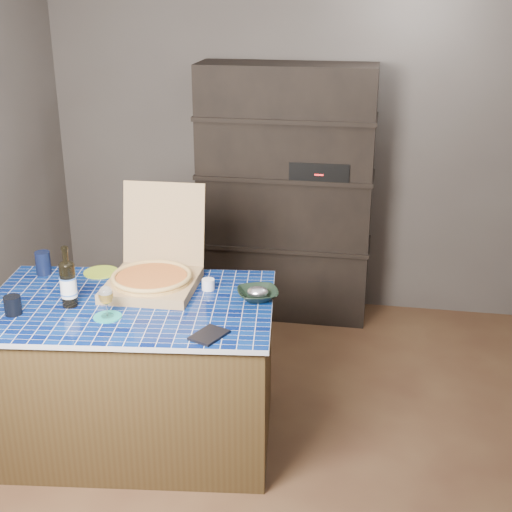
% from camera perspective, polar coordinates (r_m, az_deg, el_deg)
% --- Properties ---
extents(room, '(3.50, 3.50, 3.50)m').
position_cam_1_polar(room, '(3.49, -1.03, 3.48)').
color(room, brown).
rests_on(room, ground).
extents(shelving_unit, '(1.20, 0.41, 1.80)m').
position_cam_1_polar(shelving_unit, '(5.03, 2.41, 4.95)').
color(shelving_unit, black).
rests_on(shelving_unit, floor).
extents(kitchen_island, '(1.55, 1.09, 0.79)m').
position_cam_1_polar(kitchen_island, '(3.83, -9.75, -9.08)').
color(kitchen_island, '#402F19').
rests_on(kitchen_island, floor).
extents(pizza_box, '(0.47, 0.57, 0.50)m').
position_cam_1_polar(pizza_box, '(3.78, -8.23, -1.50)').
color(pizza_box, tan).
rests_on(pizza_box, kitchen_island).
extents(mead_bottle, '(0.08, 0.08, 0.31)m').
position_cam_1_polar(mead_bottle, '(3.63, -14.80, -2.09)').
color(mead_bottle, black).
rests_on(mead_bottle, kitchen_island).
extents(teal_trivet, '(0.14, 0.14, 0.01)m').
position_cam_1_polar(teal_trivet, '(3.52, -11.79, -4.78)').
color(teal_trivet, teal).
rests_on(teal_trivet, kitchen_island).
extents(wine_glass, '(0.07, 0.07, 0.16)m').
position_cam_1_polar(wine_glass, '(3.47, -11.93, -3.13)').
color(wine_glass, white).
rests_on(wine_glass, teal_trivet).
extents(tumbler, '(0.08, 0.08, 0.09)m').
position_cam_1_polar(tumbler, '(3.65, -18.89, -3.75)').
color(tumbler, black).
rests_on(tumbler, kitchen_island).
extents(dvd_case, '(0.18, 0.20, 0.01)m').
position_cam_1_polar(dvd_case, '(3.27, -3.78, -6.33)').
color(dvd_case, black).
rests_on(dvd_case, kitchen_island).
extents(bowl, '(0.27, 0.27, 0.05)m').
position_cam_1_polar(bowl, '(3.63, 0.14, -3.09)').
color(bowl, black).
rests_on(bowl, kitchen_island).
extents(foil_contents, '(0.11, 0.09, 0.05)m').
position_cam_1_polar(foil_contents, '(3.62, 0.14, -2.88)').
color(foil_contents, silver).
rests_on(foil_contents, bowl).
extents(white_jar, '(0.07, 0.07, 0.06)m').
position_cam_1_polar(white_jar, '(3.74, -3.84, -2.28)').
color(white_jar, white).
rests_on(white_jar, kitchen_island).
extents(navy_cup, '(0.08, 0.08, 0.13)m').
position_cam_1_polar(navy_cup, '(4.09, -16.67, -0.54)').
color(navy_cup, black).
rests_on(navy_cup, kitchen_island).
extents(green_trivet, '(0.19, 0.19, 0.01)m').
position_cam_1_polar(green_trivet, '(4.05, -12.29, -1.27)').
color(green_trivet, '#9EC029').
rests_on(green_trivet, kitchen_island).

